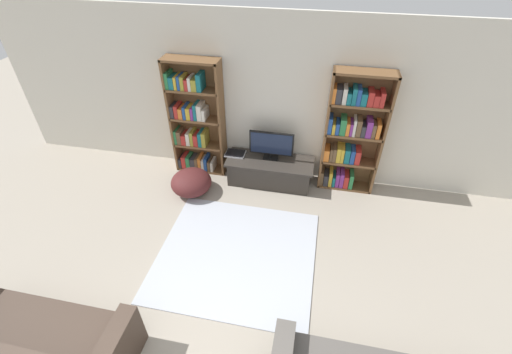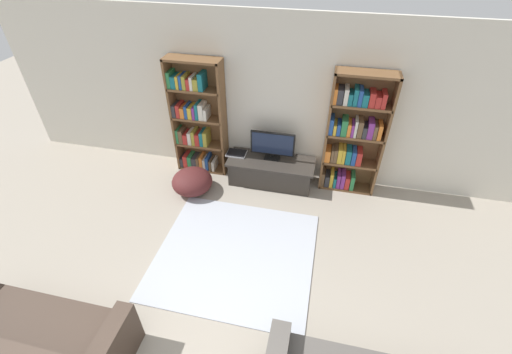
% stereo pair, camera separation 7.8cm
% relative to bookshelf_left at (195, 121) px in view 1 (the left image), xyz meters
% --- Properties ---
extents(wall_back, '(8.80, 0.06, 2.60)m').
position_rel_bookshelf_left_xyz_m(wall_back, '(1.17, 0.17, 0.38)').
color(wall_back, silver).
rests_on(wall_back, ground_plane).
extents(bookshelf_left, '(0.86, 0.30, 1.94)m').
position_rel_bookshelf_left_xyz_m(bookshelf_left, '(0.00, 0.00, 0.00)').
color(bookshelf_left, brown).
rests_on(bookshelf_left, ground_plane).
extents(bookshelf_right, '(0.86, 0.30, 1.94)m').
position_rel_bookshelf_left_xyz_m(bookshelf_right, '(2.45, -0.00, 0.03)').
color(bookshelf_right, brown).
rests_on(bookshelf_right, ground_plane).
extents(tv_stand, '(1.40, 0.55, 0.42)m').
position_rel_bookshelf_left_xyz_m(tv_stand, '(1.26, -0.16, -0.71)').
color(tv_stand, '#332D28').
rests_on(tv_stand, ground_plane).
extents(television, '(0.70, 0.16, 0.48)m').
position_rel_bookshelf_left_xyz_m(television, '(1.26, -0.09, -0.25)').
color(television, black).
rests_on(television, tv_stand).
extents(laptop, '(0.32, 0.24, 0.03)m').
position_rel_bookshelf_left_xyz_m(laptop, '(0.67, -0.09, -0.48)').
color(laptop, silver).
rests_on(laptop, tv_stand).
extents(area_rug, '(2.03, 1.89, 0.02)m').
position_rel_bookshelf_left_xyz_m(area_rug, '(1.10, -1.80, -0.91)').
color(area_rug, '#B2B7C1').
rests_on(area_rug, ground_plane).
extents(couch_left_sectional, '(1.89, 0.84, 0.85)m').
position_rel_bookshelf_left_xyz_m(couch_left_sectional, '(-0.50, -3.52, -0.64)').
color(couch_left_sectional, '#423328').
rests_on(couch_left_sectional, ground_plane).
extents(beanbag_ottoman, '(0.64, 0.64, 0.37)m').
position_rel_bookshelf_left_xyz_m(beanbag_ottoman, '(0.08, -0.67, -0.73)').
color(beanbag_ottoman, '#4C1E1E').
rests_on(beanbag_ottoman, ground_plane).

